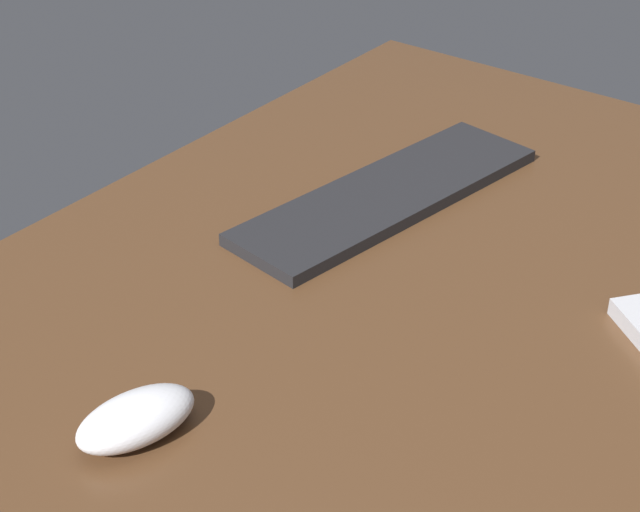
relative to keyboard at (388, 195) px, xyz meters
The scene contains 3 objects.
desk 28.79cm from the keyboard, 153.69° to the right, with size 140.00×84.00×2.00cm, color #4C301C.
keyboard is the anchor object (origin of this frame).
computer_mouse 47.48cm from the keyboard, behind, with size 10.91×5.86×3.93cm, color silver.
Camera 1 is at (-65.94, -46.65, 62.99)cm, focal length 59.09 mm.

